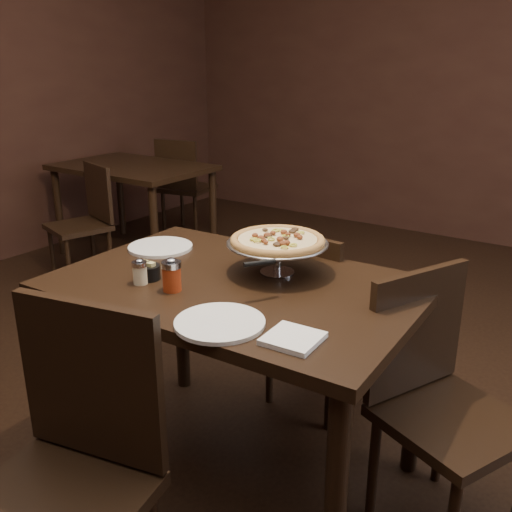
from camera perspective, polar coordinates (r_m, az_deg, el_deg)
The scene contains 16 objects.
room at distance 1.93m, azimuth 0.94°, elevation 15.22°, with size 6.04×7.04×2.84m.
dining_table at distance 2.05m, azimuth -1.95°, elevation -5.27°, with size 1.29×0.88×0.79m.
background_table at distance 4.66m, azimuth -12.20°, elevation 7.70°, with size 1.18×0.79×0.74m.
pizza_stand at distance 2.05m, azimuth 2.17°, elevation 1.53°, with size 0.37×0.37×0.15m.
parmesan_shaker at distance 2.01m, azimuth -11.53°, elevation -1.58°, with size 0.05×0.05×0.09m.
pepper_flake_shaker at distance 1.93m, azimuth -8.43°, elevation -1.91°, with size 0.07×0.07×0.12m.
packet_caddy at distance 2.06m, azimuth -10.72°, elevation -1.55°, with size 0.08×0.08×0.07m.
napkin_stack at distance 1.60m, azimuth 3.72°, elevation -8.23°, with size 0.15×0.15×0.02m, color white.
plate_left at distance 2.38m, azimuth -9.54°, elevation 0.89°, with size 0.26×0.26×0.01m, color white.
plate_near at distance 1.69m, azimuth -3.65°, elevation -6.68°, with size 0.27×0.27×0.01m, color white.
serving_spatula at distance 1.83m, azimuth 0.38°, elevation -0.77°, with size 0.14×0.14×0.02m.
chair_far at distance 2.54m, azimuth 5.65°, elevation -5.70°, with size 0.44×0.44×0.86m.
chair_near at distance 1.66m, azimuth -18.33°, elevation -19.69°, with size 0.52×0.52×0.95m.
chair_side at distance 2.02m, azimuth 17.70°, elevation -13.11°, with size 0.55×0.55×0.89m.
bg_chair_far at distance 5.18m, azimuth -7.26°, elevation 7.23°, with size 0.48×0.48×0.87m.
bg_chair_near at distance 4.28m, azimuth -16.61°, elevation 3.67°, with size 0.48×0.48×0.83m.
Camera 1 is at (1.12, -1.58, 1.54)m, focal length 40.00 mm.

